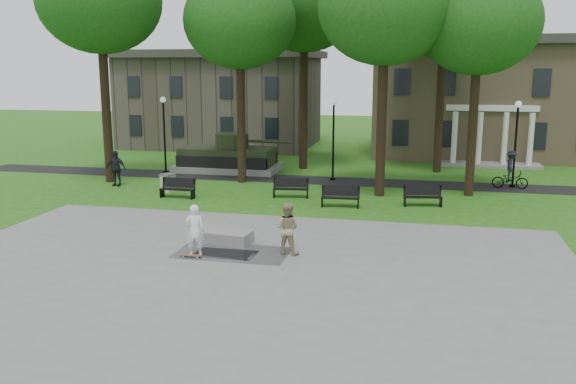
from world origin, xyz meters
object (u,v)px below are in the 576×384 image
friend_watching (287,228)px  cyclist (511,173)px  trash_bin (168,183)px  park_bench_0 (178,188)px  concrete_block (222,237)px  skateboarder (195,231)px

friend_watching → cyclist: size_ratio=0.89×
friend_watching → trash_bin: bearing=-38.2°
friend_watching → park_bench_0: bearing=-37.9°
cyclist → trash_bin: 18.51m
friend_watching → park_bench_0: friend_watching is taller
concrete_block → park_bench_0: (-4.79, 7.22, 0.28)m
concrete_block → trash_bin: size_ratio=2.29×
skateboarder → park_bench_0: 10.11m
friend_watching → trash_bin: size_ratio=1.93×
cyclist → park_bench_0: (-16.75, -6.17, -0.33)m
friend_watching → cyclist: cyclist is taller
friend_watching → trash_bin: 12.72m
concrete_block → friend_watching: friend_watching is taller
skateboarder → trash_bin: 11.76m
concrete_block → park_bench_0: size_ratio=1.21×
skateboarder → cyclist: (12.32, 15.24, -0.10)m
concrete_block → friend_watching: 2.92m
skateboarder → cyclist: 19.60m
park_bench_0 → cyclist: bearing=22.9°
cyclist → trash_bin: size_ratio=2.17×
cyclist → park_bench_0: 17.85m
skateboarder → cyclist: bearing=-139.9°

